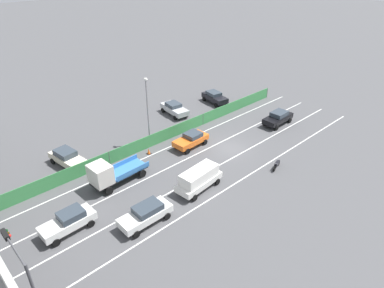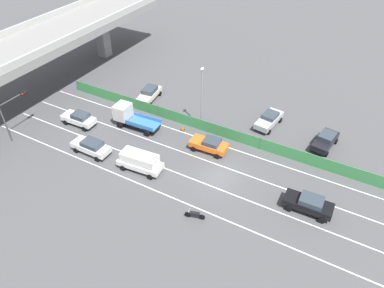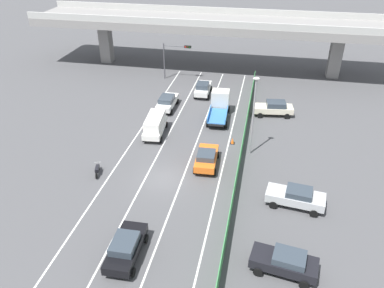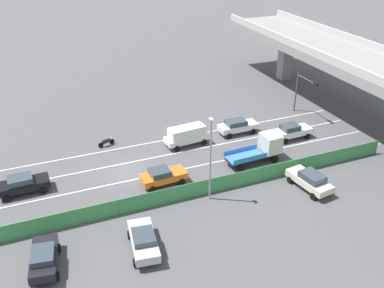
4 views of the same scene
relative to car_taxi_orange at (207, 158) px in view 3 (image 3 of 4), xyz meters
The scene contains 20 objects.
ground_plane 4.49m from the car_taxi_orange, 140.25° to the right, with size 300.00×300.00×0.00m, color #4C4C4F.
lane_line_left_edge 8.59m from the car_taxi_orange, 166.46° to the left, with size 0.14×45.63×0.01m, color silver.
lane_line_mid_left 5.48m from the car_taxi_orange, 158.29° to the left, with size 0.14×45.63×0.01m, color silver.
lane_line_mid_right 2.80m from the car_taxi_orange, 130.99° to the left, with size 0.14×45.63×0.01m, color silver.
lane_line_right_edge 2.68m from the car_taxi_orange, 52.29° to the left, with size 0.14×45.63×0.01m, color silver.
elevated_overpass 27.63m from the car_taxi_orange, 97.19° to the left, with size 54.46×9.08×8.27m.
green_fence 3.66m from the car_taxi_orange, 33.16° to the left, with size 0.10×41.73×1.53m.
car_taxi_orange is the anchor object (origin of this frame).
car_hatchback_white 13.29m from the car_taxi_orange, 120.75° to the left, with size 2.01×4.60×1.66m.
car_sedan_black 12.68m from the car_taxi_orange, 105.86° to the right, with size 2.15×4.57×1.69m.
car_van_white 8.14m from the car_taxi_orange, 142.19° to the left, with size 2.38×5.02×2.11m.
car_sedan_white 16.81m from the car_taxi_orange, 101.29° to the left, with size 2.04×4.42×1.72m.
flatbed_truck_blue 10.95m from the car_taxi_orange, 91.76° to the left, with size 2.52×5.85×2.73m.
motorcycle 10.04m from the car_taxi_orange, 160.79° to the right, with size 0.76×1.90×0.93m.
parked_sedan_dark 13.39m from the car_taxi_orange, 57.97° to the right, with size 4.53×2.53×1.66m.
parked_wagon_silver 9.06m from the car_taxi_orange, 28.07° to the right, with size 4.82×2.52×1.65m.
parked_sedan_cream 13.59m from the car_taxi_orange, 64.22° to the left, with size 4.76×2.50×1.72m.
traffic_light 22.97m from the car_taxi_orange, 111.35° to the left, with size 4.00×0.40×5.14m.
street_lamp 6.26m from the car_taxi_orange, 38.60° to the left, with size 0.60×0.36×7.96m.
traffic_cone 5.07m from the car_taxi_orange, 67.31° to the left, with size 0.47×0.47×0.67m.
Camera 3 is at (8.10, -26.94, 20.19)m, focal length 35.96 mm.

